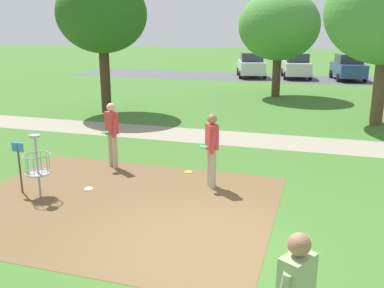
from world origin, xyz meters
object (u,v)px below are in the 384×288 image
(player_waiting_right, at_px, (112,131))
(frisbee_near_basket, at_px, (89,189))
(disc_golf_basket, at_px, (35,163))
(tree_mid_left, at_px, (102,15))
(parked_car_center_right, at_px, (348,67))
(parked_car_center_left, at_px, (296,66))
(player_foreground_watching, at_px, (212,146))
(parked_car_leftmost, at_px, (251,65))
(tree_near_left, at_px, (279,26))
(frisbee_by_tee, at_px, (188,172))

(player_waiting_right, relative_size, frisbee_near_basket, 8.23)
(disc_golf_basket, relative_size, tree_mid_left, 0.24)
(player_waiting_right, distance_m, parked_car_center_right, 24.10)
(disc_golf_basket, height_order, tree_mid_left, tree_mid_left)
(parked_car_center_left, xyz_separation_m, parked_car_center_right, (3.64, -0.22, 0.00))
(player_foreground_watching, height_order, parked_car_leftmost, parked_car_leftmost)
(player_foreground_watching, bearing_deg, tree_mid_left, 131.80)
(frisbee_near_basket, xyz_separation_m, tree_near_left, (2.48, 15.30, 3.70))
(player_waiting_right, bearing_deg, tree_mid_left, 119.49)
(frisbee_near_basket, bearing_deg, player_waiting_right, 97.61)
(frisbee_by_tee, bearing_deg, player_waiting_right, -175.76)
(frisbee_near_basket, height_order, tree_near_left, tree_near_left)
(parked_car_center_left, bearing_deg, player_waiting_right, -97.60)
(parked_car_center_right, bearing_deg, disc_golf_basket, -106.11)
(frisbee_near_basket, bearing_deg, parked_car_center_left, 83.40)
(frisbee_by_tee, height_order, parked_car_leftmost, parked_car_leftmost)
(player_waiting_right, xyz_separation_m, tree_near_left, (2.70, 13.66, 2.74))
(frisbee_near_basket, bearing_deg, tree_mid_left, 115.75)
(frisbee_near_basket, height_order, tree_mid_left, tree_mid_left)
(tree_near_left, bearing_deg, parked_car_center_left, 87.56)
(player_foreground_watching, relative_size, tree_mid_left, 0.30)
(player_waiting_right, height_order, tree_mid_left, tree_mid_left)
(parked_car_center_right, bearing_deg, frisbee_by_tee, -101.60)
(tree_near_left, height_order, parked_car_leftmost, tree_near_left)
(frisbee_by_tee, distance_m, tree_near_left, 14.02)
(player_waiting_right, xyz_separation_m, parked_car_center_left, (3.12, 23.36, -0.05))
(tree_mid_left, bearing_deg, parked_car_center_right, 56.73)
(tree_near_left, bearing_deg, disc_golf_basket, -101.68)
(parked_car_center_left, height_order, parked_car_center_right, same)
(player_waiting_right, bearing_deg, parked_car_leftmost, 90.58)
(player_foreground_watching, xyz_separation_m, tree_near_left, (-0.14, 14.30, 2.74))
(tree_mid_left, height_order, parked_car_leftmost, tree_mid_left)
(frisbee_by_tee, relative_size, parked_car_center_right, 0.05)
(player_foreground_watching, distance_m, tree_mid_left, 10.60)
(parked_car_center_left, bearing_deg, disc_golf_basket, -98.24)
(player_waiting_right, relative_size, parked_car_leftmost, 0.38)
(tree_mid_left, bearing_deg, frisbee_near_basket, -64.25)
(disc_golf_basket, xyz_separation_m, parked_car_center_left, (3.72, 25.70, 0.17))
(player_foreground_watching, distance_m, frisbee_by_tee, 1.49)
(disc_golf_basket, bearing_deg, player_foreground_watching, 26.18)
(player_waiting_right, distance_m, tree_near_left, 14.19)
(parked_car_leftmost, bearing_deg, disc_golf_basket, -90.84)
(player_waiting_right, bearing_deg, tree_near_left, 78.81)
(parked_car_center_right, bearing_deg, parked_car_leftmost, -179.20)
(tree_mid_left, relative_size, parked_car_center_right, 1.29)
(frisbee_near_basket, bearing_deg, frisbee_by_tee, 44.73)
(parked_car_center_right, bearing_deg, frisbee_near_basket, -104.77)
(tree_near_left, distance_m, tree_mid_left, 9.46)
(player_waiting_right, distance_m, parked_car_leftmost, 23.04)
(tree_mid_left, bearing_deg, player_waiting_right, -60.51)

